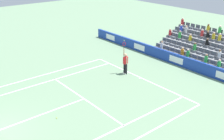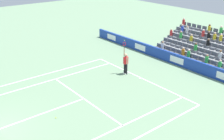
{
  "view_description": "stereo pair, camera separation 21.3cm",
  "coord_description": "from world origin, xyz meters",
  "views": [
    {
      "loc": [
        -13.89,
        2.45,
        9.1
      ],
      "look_at": [
        0.71,
        -9.46,
        1.1
      ],
      "focal_mm": 43.44,
      "sensor_mm": 36.0,
      "label": 1
    },
    {
      "loc": [
        -14.02,
        2.28,
        9.1
      ],
      "look_at": [
        0.71,
        -9.46,
        1.1
      ],
      "focal_mm": 43.44,
      "sensor_mm": 36.0,
      "label": 2
    }
  ],
  "objects": [
    {
      "name": "line_baseline",
      "position": [
        0.0,
        -11.89,
        0.0
      ],
      "size": [
        10.97,
        0.1,
        0.01
      ],
      "primitive_type": "cube",
      "color": "white",
      "rests_on": "ground"
    },
    {
      "name": "line_service",
      "position": [
        0.0,
        -6.4,
        0.0
      ],
      "size": [
        8.23,
        0.1,
        0.01
      ],
      "primitive_type": "cube",
      "color": "white",
      "rests_on": "ground"
    },
    {
      "name": "line_centre_service",
      "position": [
        0.0,
        -3.2,
        0.0
      ],
      "size": [
        0.1,
        6.4,
        0.01
      ],
      "primitive_type": "cube",
      "color": "white",
      "rests_on": "ground"
    },
    {
      "name": "line_singles_sideline_left",
      "position": [
        4.12,
        -5.95,
        0.0
      ],
      "size": [
        0.1,
        11.89,
        0.01
      ],
      "primitive_type": "cube",
      "color": "white",
      "rests_on": "ground"
    },
    {
      "name": "line_singles_sideline_right",
      "position": [
        -4.12,
        -5.95,
        0.0
      ],
      "size": [
        0.1,
        11.89,
        0.01
      ],
      "primitive_type": "cube",
      "color": "white",
      "rests_on": "ground"
    },
    {
      "name": "line_doubles_sideline_left",
      "position": [
        5.49,
        -5.95,
        0.0
      ],
      "size": [
        0.1,
        11.89,
        0.01
      ],
      "primitive_type": "cube",
      "color": "white",
      "rests_on": "ground"
    },
    {
      "name": "line_doubles_sideline_right",
      "position": [
        -5.49,
        -5.95,
        0.0
      ],
      "size": [
        0.1,
        11.89,
        0.01
      ],
      "primitive_type": "cube",
      "color": "white",
      "rests_on": "ground"
    },
    {
      "name": "line_centre_mark",
      "position": [
        0.0,
        -11.79,
        0.0
      ],
      "size": [
        0.1,
        0.2,
        0.01
      ],
      "primitive_type": "cube",
      "color": "white",
      "rests_on": "ground"
    },
    {
      "name": "sponsor_barrier",
      "position": [
        0.0,
        -16.37,
        0.49
      ],
      "size": [
        23.37,
        0.22,
        0.99
      ],
      "color": "#193899",
      "rests_on": "ground"
    },
    {
      "name": "tennis_player",
      "position": [
        1.42,
        -11.46,
        0.99
      ],
      "size": [
        0.53,
        0.37,
        2.85
      ],
      "color": "black",
      "rests_on": "ground"
    },
    {
      "name": "stadium_stand",
      "position": [
        0.0,
        -19.93,
        0.83
      ],
      "size": [
        7.44,
        4.75,
        3.04
      ],
      "color": "gray",
      "rests_on": "ground"
    },
    {
      "name": "loose_tennis_ball",
      "position": [
        -0.99,
        -3.75,
        0.03
      ],
      "size": [
        0.07,
        0.07,
        0.07
      ],
      "primitive_type": "sphere",
      "color": "#D1E533",
      "rests_on": "ground"
    }
  ]
}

